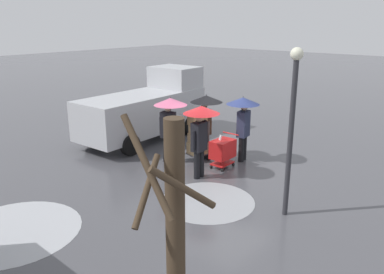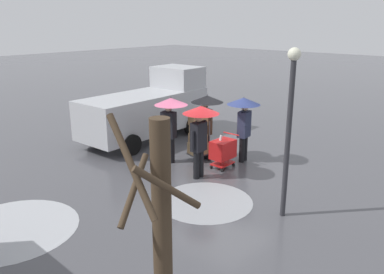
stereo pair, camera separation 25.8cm
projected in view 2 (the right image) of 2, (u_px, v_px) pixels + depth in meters
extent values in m
plane|color=#4C4C51|center=(225.00, 168.00, 12.02)|extent=(90.00, 90.00, 0.00)
cylinder|color=#999BA0|center=(206.00, 201.00, 9.79)|extent=(2.39, 2.39, 0.01)
cylinder|color=#ADAFB5|center=(12.00, 229.00, 8.50)|extent=(2.87, 2.87, 0.01)
cube|color=#B7BABF|center=(145.00, 112.00, 14.68)|extent=(2.11, 5.25, 1.40)
cube|color=#B7BABF|center=(178.00, 77.00, 15.76)|extent=(1.88, 1.45, 0.84)
cube|color=black|center=(189.00, 94.00, 16.53)|extent=(1.66, 0.11, 0.63)
cube|color=#232326|center=(190.00, 118.00, 16.86)|extent=(1.96, 0.22, 0.24)
cylinder|color=black|center=(157.00, 118.00, 16.67)|extent=(0.26, 0.73, 0.72)
cylinder|color=black|center=(192.00, 126.00, 15.48)|extent=(0.26, 0.73, 0.72)
cylinder|color=black|center=(95.00, 134.00, 14.28)|extent=(0.26, 0.73, 0.72)
cylinder|color=black|center=(131.00, 145.00, 13.09)|extent=(0.26, 0.73, 0.72)
cube|color=red|center=(223.00, 149.00, 11.88)|extent=(0.52, 0.76, 0.56)
cube|color=red|center=(223.00, 163.00, 12.01)|extent=(0.47, 0.68, 0.04)
cylinder|color=red|center=(231.00, 134.00, 12.07)|extent=(0.58, 0.04, 0.04)
sphere|color=black|center=(222.00, 170.00, 11.69)|extent=(0.10, 0.10, 0.10)
sphere|color=black|center=(211.00, 167.00, 11.95)|extent=(0.10, 0.10, 0.10)
sphere|color=black|center=(234.00, 165.00, 12.13)|extent=(0.10, 0.10, 0.10)
sphere|color=black|center=(223.00, 162.00, 12.39)|extent=(0.10, 0.10, 0.10)
cylinder|color=white|center=(219.00, 146.00, 11.83)|extent=(0.07, 0.28, 0.69)
cube|color=#515156|center=(198.00, 154.00, 12.64)|extent=(0.64, 0.72, 0.03)
cylinder|color=#515156|center=(209.00, 138.00, 12.45)|extent=(0.04, 0.04, 1.10)
cylinder|color=#515156|center=(202.00, 135.00, 12.81)|extent=(0.04, 0.04, 1.10)
cylinder|color=black|center=(209.00, 158.00, 12.62)|extent=(0.11, 0.21, 0.20)
cylinder|color=black|center=(202.00, 153.00, 13.02)|extent=(0.11, 0.21, 0.20)
cube|color=tan|center=(198.00, 148.00, 12.58)|extent=(0.58, 0.64, 0.37)
cube|color=tan|center=(198.00, 138.00, 12.49)|extent=(0.58, 0.60, 0.29)
cube|color=tan|center=(198.00, 129.00, 12.40)|extent=(0.51, 0.55, 0.30)
cube|color=#A37F51|center=(198.00, 120.00, 12.31)|extent=(0.53, 0.62, 0.31)
cylinder|color=black|center=(245.00, 148.00, 12.58)|extent=(0.18, 0.18, 0.82)
cylinder|color=black|center=(242.00, 150.00, 12.42)|extent=(0.18, 0.18, 0.82)
cube|color=#282D47|center=(244.00, 124.00, 12.26)|extent=(0.33, 0.47, 0.84)
sphere|color=beige|center=(245.00, 107.00, 12.10)|extent=(0.22, 0.22, 0.22)
cylinder|color=#282D47|center=(248.00, 124.00, 12.48)|extent=(0.10, 0.10, 0.55)
cylinder|color=#282D47|center=(243.00, 119.00, 12.04)|extent=(0.31, 0.14, 0.50)
cylinder|color=#333338|center=(243.00, 113.00, 12.07)|extent=(0.02, 0.02, 0.86)
cone|color=navy|center=(244.00, 101.00, 11.96)|extent=(1.04, 1.04, 0.22)
sphere|color=#333338|center=(244.00, 97.00, 11.92)|extent=(0.04, 0.04, 0.04)
cylinder|color=black|center=(203.00, 145.00, 12.92)|extent=(0.18, 0.18, 0.82)
cylinder|color=black|center=(207.00, 146.00, 12.76)|extent=(0.18, 0.18, 0.82)
cube|color=#473323|center=(205.00, 121.00, 12.60)|extent=(0.50, 0.40, 0.84)
sphere|color=beige|center=(205.00, 105.00, 12.45)|extent=(0.22, 0.22, 0.22)
cylinder|color=#473323|center=(201.00, 121.00, 12.83)|extent=(0.10, 0.10, 0.55)
cylinder|color=#473323|center=(209.00, 116.00, 12.40)|extent=(0.18, 0.32, 0.50)
cylinder|color=#333338|center=(207.00, 111.00, 12.41)|extent=(0.02, 0.02, 0.86)
cone|color=black|center=(207.00, 99.00, 12.30)|extent=(1.04, 1.04, 0.22)
sphere|color=#333338|center=(207.00, 95.00, 12.26)|extent=(0.04, 0.04, 0.04)
cylinder|color=black|center=(196.00, 165.00, 11.11)|extent=(0.18, 0.18, 0.82)
cylinder|color=black|center=(201.00, 163.00, 11.26)|extent=(0.18, 0.18, 0.82)
cube|color=black|center=(199.00, 137.00, 10.94)|extent=(0.29, 0.45, 0.84)
sphere|color=tan|center=(199.00, 118.00, 10.79)|extent=(0.22, 0.22, 0.22)
cylinder|color=black|center=(193.00, 140.00, 10.77)|extent=(0.10, 0.10, 0.55)
cylinder|color=black|center=(202.00, 128.00, 11.03)|extent=(0.30, 0.11, 0.50)
cylinder|color=#333338|center=(201.00, 123.00, 10.91)|extent=(0.02, 0.02, 0.86)
cone|color=red|center=(201.00, 110.00, 10.80)|extent=(1.04, 1.04, 0.22)
sphere|color=#333338|center=(201.00, 105.00, 10.76)|extent=(0.04, 0.04, 0.04)
cylinder|color=black|center=(166.00, 149.00, 12.46)|extent=(0.18, 0.18, 0.82)
cylinder|color=black|center=(172.00, 150.00, 12.37)|extent=(0.18, 0.18, 0.82)
cube|color=black|center=(169.00, 125.00, 12.17)|extent=(0.49, 0.38, 0.84)
sphere|color=beige|center=(168.00, 108.00, 12.02)|extent=(0.22, 0.22, 0.22)
cylinder|color=black|center=(162.00, 125.00, 12.30)|extent=(0.10, 0.10, 0.55)
cylinder|color=black|center=(174.00, 119.00, 12.05)|extent=(0.17, 0.32, 0.50)
cylinder|color=#333338|center=(171.00, 113.00, 12.02)|extent=(0.02, 0.02, 0.86)
cone|color=#E0668E|center=(171.00, 101.00, 11.91)|extent=(1.04, 1.04, 0.22)
sphere|color=#333338|center=(171.00, 97.00, 11.87)|extent=(0.04, 0.04, 0.04)
cylinder|color=#423323|center=(163.00, 250.00, 4.78)|extent=(0.24, 0.24, 3.36)
cylinder|color=#423323|center=(134.00, 190.00, 4.67)|extent=(0.37, 0.75, 0.71)
cylinder|color=#423323|center=(132.00, 166.00, 4.17)|extent=(0.85, 0.18, 1.04)
cylinder|color=#423323|center=(167.00, 188.00, 4.17)|extent=(0.48, 0.68, 0.59)
cylinder|color=#2D2D33|center=(288.00, 142.00, 8.59)|extent=(0.12, 0.12, 3.60)
sphere|color=#EAEACC|center=(294.00, 54.00, 8.03)|extent=(0.28, 0.28, 0.28)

